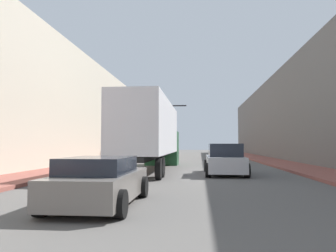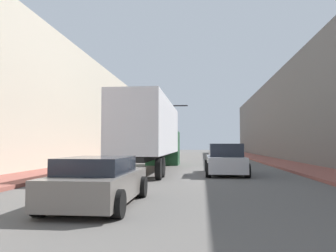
% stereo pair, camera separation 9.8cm
% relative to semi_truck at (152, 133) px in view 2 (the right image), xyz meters
% --- Properties ---
extents(sidewalk_right, '(2.92, 80.00, 0.15)m').
position_rel_semi_truck_xyz_m(sidewalk_right, '(9.65, 9.89, -2.27)').
color(sidewalk_right, brown).
rests_on(sidewalk_right, ground).
extents(sidewalk_left, '(2.92, 80.00, 0.15)m').
position_rel_semi_truck_xyz_m(sidewalk_left, '(-5.19, 9.89, -2.27)').
color(sidewalk_left, brown).
rests_on(sidewalk_left, ground).
extents(building_right, '(6.00, 80.00, 9.36)m').
position_rel_semi_truck_xyz_m(building_right, '(14.11, 9.89, 2.33)').
color(building_right, '#66605B').
rests_on(building_right, ground).
extents(building_left, '(6.00, 80.00, 9.35)m').
position_rel_semi_truck_xyz_m(building_left, '(-9.65, 9.89, 2.33)').
color(building_left, '#BCB29E').
rests_on(building_left, ground).
extents(semi_truck, '(2.52, 13.41, 4.14)m').
position_rel_semi_truck_xyz_m(semi_truck, '(0.00, 0.00, 0.00)').
color(semi_truck, silver).
rests_on(semi_truck, ground).
extents(sedan_car, '(2.06, 4.22, 1.29)m').
position_rel_semi_truck_xyz_m(sedan_car, '(0.33, -11.72, -1.72)').
color(sedan_car, slate).
rests_on(sedan_car, ground).
extents(suv_car, '(2.15, 4.87, 1.67)m').
position_rel_semi_truck_xyz_m(suv_car, '(4.34, -2.23, -1.56)').
color(suv_car, '#B7B7BC').
rests_on(suv_car, ground).
extents(traffic_signal_gantry, '(5.32, 0.35, 5.98)m').
position_rel_semi_truck_xyz_m(traffic_signal_gantry, '(-2.34, 13.72, 1.77)').
color(traffic_signal_gantry, black).
rests_on(traffic_signal_gantry, ground).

